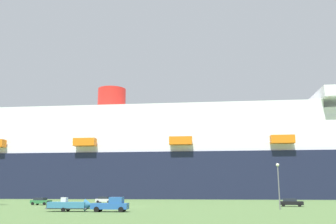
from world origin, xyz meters
TOP-DOWN VIEW (x-y plane):
  - ground_plane at (0.00, 30.00)m, footprint 600.00×600.00m
  - cruise_ship at (-0.63, 73.91)m, footprint 240.22×47.65m
  - pickup_truck at (0.30, -17.01)m, footprint 5.75×2.65m
  - small_boat_on_trailer at (-5.88, -17.53)m, footprint 8.21×2.50m
  - street_lamp at (26.24, -5.61)m, footprint 0.56×0.56m
  - parked_car_green_wagon at (-23.71, 5.11)m, footprint 4.37×2.31m
  - parked_car_black_coupe at (29.65, 7.03)m, footprint 4.87×2.52m
  - parked_car_silver_sedan at (-14.18, 19.39)m, footprint 4.33×2.23m

SIDE VIEW (x-z plane):
  - ground_plane at x=0.00m, z-range 0.00..0.00m
  - parked_car_silver_sedan at x=-14.18m, z-range 0.04..1.62m
  - parked_car_green_wagon at x=-23.71m, z-range 0.04..1.62m
  - parked_car_black_coupe at x=29.65m, z-range 0.04..1.62m
  - small_boat_on_trailer at x=-5.88m, z-range -0.11..2.04m
  - pickup_truck at x=0.30m, z-range -0.06..2.14m
  - street_lamp at x=26.24m, z-range 1.20..8.99m
  - cruise_ship at x=-0.63m, z-range -11.30..41.00m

